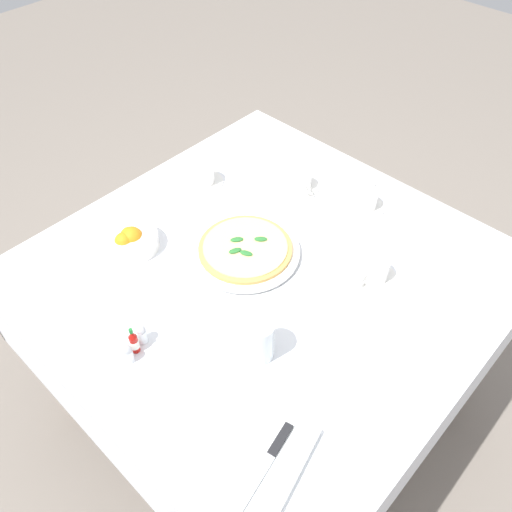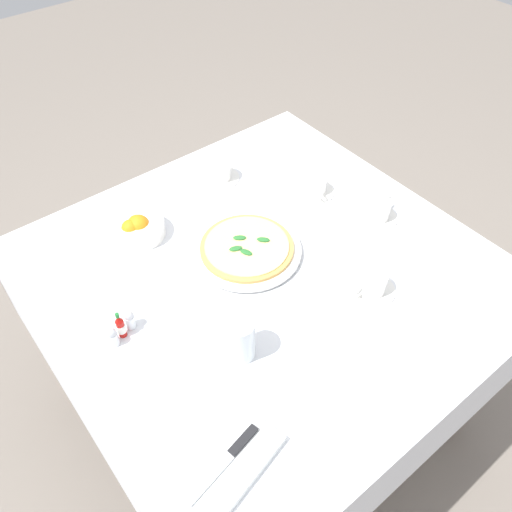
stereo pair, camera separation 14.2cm
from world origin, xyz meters
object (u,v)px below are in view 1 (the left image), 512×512
object	(u,v)px
water_glass_far_right	(258,341)
citrus_bowl	(131,240)
coffee_cup_far_left	(373,270)
pepper_shaker	(142,334)
pizza	(246,247)
coffee_cup_near_right	(364,200)
coffee_cup_right_edge	(202,175)
dinner_knife	(267,461)
salt_shaker	(127,354)
hot_sauce_bottle	(134,342)
pizza_plate	(246,251)
napkin_folded	(268,462)
coffee_cup_left_edge	(299,181)

from	to	relation	value
water_glass_far_right	citrus_bowl	size ratio (longest dim) A/B	0.77
coffee_cup_far_left	pepper_shaker	bearing A→B (deg)	-27.57
pizza	pepper_shaker	bearing A→B (deg)	3.30
coffee_cup_near_right	water_glass_far_right	bearing A→B (deg)	11.87
coffee_cup_right_edge	dinner_knife	world-z (taller)	coffee_cup_right_edge
coffee_cup_near_right	dinner_knife	world-z (taller)	coffee_cup_near_right
salt_shaker	pizza	bearing A→B (deg)	-174.48
water_glass_far_right	citrus_bowl	world-z (taller)	water_glass_far_right
citrus_bowl	water_glass_far_right	bearing A→B (deg)	88.44
coffee_cup_far_left	coffee_cup_near_right	size ratio (longest dim) A/B	1.00
coffee_cup_near_right	water_glass_far_right	size ratio (longest dim) A/B	1.15
coffee_cup_far_left	hot_sauce_bottle	xyz separation A→B (m)	(0.57, -0.27, 0.00)
pizza_plate	napkin_folded	size ratio (longest dim) A/B	1.23
pizza	salt_shaker	bearing A→B (deg)	5.52
coffee_cup_left_edge	hot_sauce_bottle	xyz separation A→B (m)	(0.73, 0.11, 0.01)
pizza_plate	napkin_folded	distance (m)	0.59
coffee_cup_far_left	pepper_shaker	world-z (taller)	coffee_cup_far_left
dinner_knife	pepper_shaker	bearing A→B (deg)	-103.73
dinner_knife	citrus_bowl	xyz separation A→B (m)	(-0.19, -0.69, 0.00)
coffee_cup_far_left	pizza	bearing A→B (deg)	-61.43
hot_sauce_bottle	pepper_shaker	distance (m)	0.03
pizza_plate	coffee_cup_right_edge	xyz separation A→B (m)	(-0.13, -0.32, 0.02)
coffee_cup_near_right	coffee_cup_right_edge	bearing A→B (deg)	-59.98
salt_shaker	pepper_shaker	distance (m)	0.06
pizza_plate	pizza	xyz separation A→B (m)	(0.00, -0.00, 0.01)
citrus_bowl	hot_sauce_bottle	world-z (taller)	hot_sauce_bottle
coffee_cup_right_edge	pepper_shaker	world-z (taller)	coffee_cup_right_edge
citrus_bowl	coffee_cup_left_edge	bearing A→B (deg)	161.92
pizza_plate	coffee_cup_far_left	world-z (taller)	coffee_cup_far_left
pizza	hot_sauce_bottle	distance (m)	0.40
pizza_plate	coffee_cup_left_edge	bearing A→B (deg)	-166.03
salt_shaker	pizza_plate	bearing A→B (deg)	-174.49
water_glass_far_right	napkin_folded	size ratio (longest dim) A/B	0.47
hot_sauce_bottle	coffee_cup_left_edge	bearing A→B (deg)	-171.24
pizza_plate	coffee_cup_left_edge	xyz separation A→B (m)	(-0.32, -0.08, 0.01)
coffee_cup_far_left	citrus_bowl	distance (m)	0.66
pizza_plate	citrus_bowl	size ratio (longest dim) A/B	2.00
pizza	water_glass_far_right	size ratio (longest dim) A/B	2.23
pizza	hot_sauce_bottle	world-z (taller)	hot_sauce_bottle
pizza_plate	pizza	size ratio (longest dim) A/B	1.17
napkin_folded	hot_sauce_bottle	bearing A→B (deg)	-101.63
pizza	citrus_bowl	bearing A→B (deg)	-51.48
coffee_cup_left_edge	citrus_bowl	xyz separation A→B (m)	(0.52, -0.17, 0.00)
napkin_folded	salt_shaker	distance (m)	0.40
hot_sauce_bottle	pepper_shaker	xyz separation A→B (m)	(-0.03, -0.01, -0.01)
coffee_cup_right_edge	citrus_bowl	world-z (taller)	coffee_cup_right_edge
coffee_cup_near_right	hot_sauce_bottle	world-z (taller)	hot_sauce_bottle
pizza	coffee_cup_near_right	xyz separation A→B (m)	(-0.39, 0.12, 0.00)
dinner_knife	hot_sauce_bottle	world-z (taller)	hot_sauce_bottle
coffee_cup_near_right	napkin_folded	xyz separation A→B (m)	(0.77, 0.32, -0.02)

